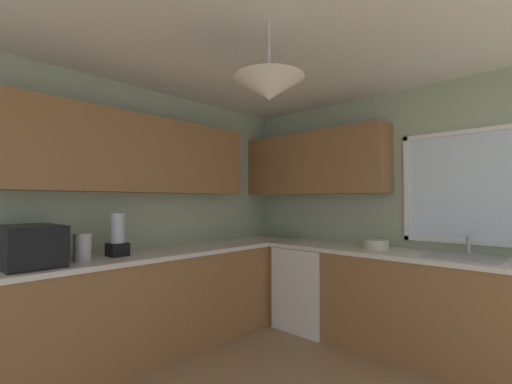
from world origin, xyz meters
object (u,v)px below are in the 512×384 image
microwave (30,246)px  sink_assembly (464,256)px  kettle (83,247)px  dishwasher (310,287)px  bowl (376,244)px  blender_appliance (118,237)px

microwave → sink_assembly: microwave is taller
kettle → sink_assembly: kettle is taller
dishwasher → bowl: bowl is taller
kettle → sink_assembly: size_ratio=0.39×
kettle → blender_appliance: size_ratio=0.59×
microwave → bowl: bearing=61.0°
microwave → bowl: 2.88m
dishwasher → blender_appliance: 2.07m
dishwasher → bowl: size_ratio=3.74×
dishwasher → kettle: bearing=-106.6°
microwave → blender_appliance: bearing=90.0°
dishwasher → blender_appliance: (-0.66, -1.86, 0.64)m
sink_assembly → microwave: bearing=-130.2°
microwave → kettle: size_ratio=2.27×
dishwasher → kettle: kettle is taller
kettle → blender_appliance: bearing=94.0°
dishwasher → sink_assembly: (1.47, 0.04, 0.49)m
microwave → sink_assembly: bearing=49.8°
bowl → blender_appliance: bearing=-126.5°
blender_appliance → dishwasher: bearing=70.4°
dishwasher → blender_appliance: bearing=-109.6°
microwave → sink_assembly: size_ratio=0.89×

